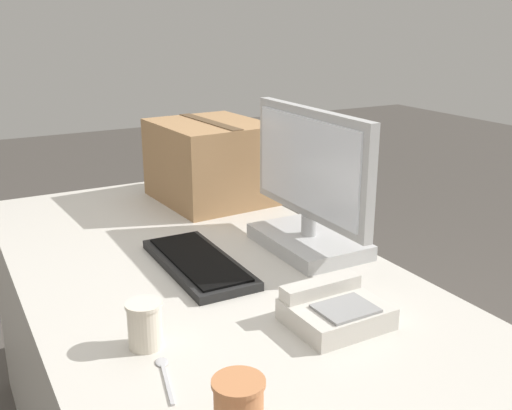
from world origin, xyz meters
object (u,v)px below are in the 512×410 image
Objects in this scene: paper_cup_left at (145,324)px; paper_cup_right at (239,407)px; cardboard_box at (210,161)px; keyboard at (198,263)px; spoon at (164,372)px; monitor at (310,194)px; desk_phone at (334,310)px.

paper_cup_right is (0.32, 0.04, -0.00)m from paper_cup_left.
keyboard is at bearing -27.71° from cardboard_box.
spoon is at bearing -29.10° from cardboard_box.
paper_cup_left is (0.28, -0.57, -0.11)m from monitor.
cardboard_box is (-0.84, 0.53, 0.09)m from paper_cup_left.
paper_cup_left reaches higher than desk_phone.
monitor is at bearing 85.64° from keyboard.
paper_cup_left is 0.32m from paper_cup_right.
cardboard_box reaches higher than paper_cup_left.
paper_cup_left is at bearing 11.76° from spoon.
keyboard is 0.62m from cardboard_box.
keyboard is at bearing 141.35° from paper_cup_left.
keyboard is at bearing 162.16° from paper_cup_right.
keyboard is 0.97× the size of cardboard_box.
monitor reaches higher than paper_cup_right.
cardboard_box is at bearing -175.65° from monitor.
keyboard is 0.39m from paper_cup_left.
keyboard is 4.28× the size of paper_cup_right.
paper_cup_right reaches higher than keyboard.
paper_cup_left is (0.31, -0.25, 0.03)m from keyboard.
paper_cup_left is at bearing -63.85° from monitor.
desk_phone is 2.11× the size of paper_cup_left.
monitor is at bearing 138.64° from paper_cup_right.
monitor is 1.23× the size of cardboard_box.
spoon is (0.41, -0.25, -0.01)m from keyboard.
monitor is 5.42× the size of paper_cup_right.
monitor reaches higher than cardboard_box.
paper_cup_right is at bearing -155.43° from spoon.
keyboard is at bearing -94.66° from monitor.
cardboard_box reaches higher than paper_cup_right.
monitor reaches higher than desk_phone.
spoon is at bearing -30.55° from keyboard.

